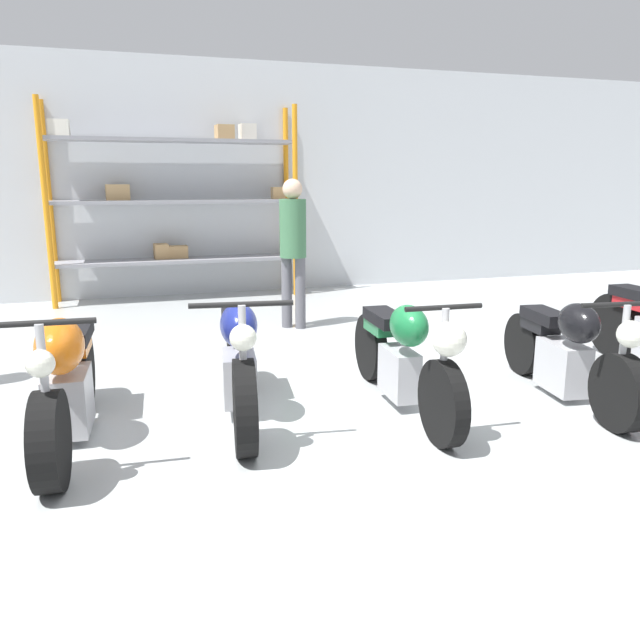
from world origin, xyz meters
The scene contains 8 objects.
ground_plane centered at (0.00, 0.00, 0.00)m, with size 30.00×30.00×0.00m, color #B2B7B7.
back_wall centered at (0.00, 5.86, 1.80)m, with size 30.00×0.08×3.60m.
shelving_rack centered at (-0.65, 5.50, 1.53)m, with size 3.64×0.63×2.90m.
motorcycle_orange centered at (-1.90, 0.24, 0.43)m, with size 0.61×2.09×1.02m.
motorcycle_blue centered at (-0.67, 0.33, 0.45)m, with size 0.67×2.07×1.03m.
motorcycle_green centered at (0.59, 0.09, 0.45)m, with size 0.55×2.13×0.98m.
motorcycle_black centered at (1.99, -0.11, 0.40)m, with size 0.67×1.98×0.95m.
person_near_rack centered at (0.50, 3.06, 1.07)m, with size 0.45×0.45×1.81m.
Camera 1 is at (-1.47, -4.22, 1.79)m, focal length 35.00 mm.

